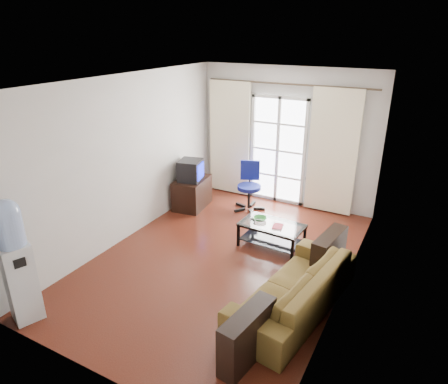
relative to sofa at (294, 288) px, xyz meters
The scene contains 20 objects.
floor 1.51m from the sofa, 155.14° to the left, with size 5.20×5.20×0.00m, color #582214.
ceiling 2.81m from the sofa, 155.14° to the left, with size 5.20×5.20×0.00m, color white.
wall_back 3.64m from the sofa, 112.64° to the left, with size 3.60×0.02×2.70m, color silver.
wall_front 2.61m from the sofa, 124.22° to the right, with size 3.60×0.02×2.70m, color silver.
wall_left 3.37m from the sofa, 168.79° to the left, with size 0.02×5.20×2.70m, color silver.
wall_right 1.30m from the sofa, 53.83° to the left, with size 0.02×5.20×2.70m, color silver.
french_door 3.59m from the sofa, 115.26° to the left, with size 1.16×0.06×2.15m.
curtain_rod 3.98m from the sofa, 113.29° to the left, with size 0.04×0.04×3.30m, color #4C3F2D.
curtain_left 4.11m from the sofa, 129.35° to the left, with size 0.90×0.07×2.35m, color #FFF5CD.
curtain_right 3.25m from the sofa, 97.25° to the left, with size 0.90×0.07×2.35m, color #FFF5CD.
radiator 3.17m from the sofa, 99.89° to the left, with size 0.64×0.12×0.64m, color gray.
sofa is the anchor object (origin of this frame).
coffee_table 1.56m from the sofa, 122.48° to the left, with size 1.04×0.63×0.41m.
bowl 1.74m from the sofa, 128.12° to the left, with size 0.28×0.28×0.05m, color #2F8242.
book 1.50m from the sofa, 122.46° to the left, with size 0.19×0.24×0.02m, color #A6142F.
remote 1.75m from the sofa, 130.20° to the left, with size 0.17×0.05×0.02m, color black.
tv_stand 3.52m from the sofa, 144.03° to the left, with size 0.54×0.80×0.59m, color black.
crt_tv 3.51m from the sofa, 144.88° to the left, with size 0.52×0.52×0.41m.
task_chair 3.08m from the sofa, 125.65° to the left, with size 0.84×0.84×0.95m.
water_cooler 3.36m from the sofa, 148.69° to the right, with size 0.42×0.42×1.59m.
Camera 1 is at (2.55, -4.73, 3.32)m, focal length 32.00 mm.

